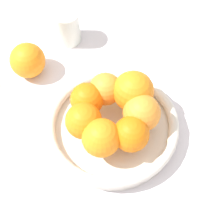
# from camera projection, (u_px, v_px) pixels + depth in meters

# --- Properties ---
(ground_plane) EXTENTS (4.00, 4.00, 0.00)m
(ground_plane) POSITION_uv_depth(u_px,v_px,m) (112.00, 131.00, 0.79)
(ground_plane) COLOR silver
(fruit_bowl) EXTENTS (0.28, 0.28, 0.04)m
(fruit_bowl) POSITION_uv_depth(u_px,v_px,m) (112.00, 126.00, 0.77)
(fruit_bowl) COLOR silver
(fruit_bowl) RESTS_ON ground_plane
(orange_pile) EXTENTS (0.19, 0.18, 0.08)m
(orange_pile) POSITION_uv_depth(u_px,v_px,m) (114.00, 111.00, 0.73)
(orange_pile) COLOR orange
(orange_pile) RESTS_ON fruit_bowl
(stray_orange) EXTENTS (0.08, 0.08, 0.08)m
(stray_orange) POSITION_uv_depth(u_px,v_px,m) (28.00, 60.00, 0.84)
(stray_orange) COLOR orange
(stray_orange) RESTS_ON ground_plane
(drinking_glass) EXTENTS (0.06, 0.06, 0.09)m
(drinking_glass) POSITION_uv_depth(u_px,v_px,m) (67.00, 27.00, 0.89)
(drinking_glass) COLOR silver
(drinking_glass) RESTS_ON ground_plane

